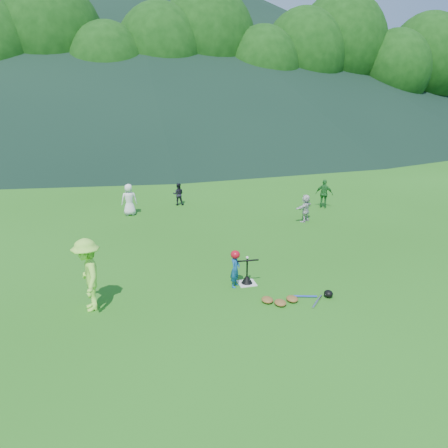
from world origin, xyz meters
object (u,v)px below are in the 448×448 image
Objects in this scene: batter_child at (235,269)px; fielder_a at (129,200)px; fielder_b at (178,194)px; home_plate at (247,283)px; fielder_c at (324,194)px; fielder_d at (305,208)px; equipment_pile at (292,299)px; batting_tee at (247,279)px; adult_coach at (88,275)px.

batter_child is 0.75× the size of fielder_a.
fielder_a is 2.44m from fielder_b.
fielder_c reaches higher than home_plate.
equipment_pile is at bearing 28.19° from fielder_d.
home_plate is 0.35× the size of fielder_a.
fielder_d reaches higher than equipment_pile.
fielder_d is (3.84, 4.90, 0.53)m from home_plate.
batter_child is at bearing -166.39° from batting_tee.
fielder_b is at bearing 97.72° from equipment_pile.
fielder_b is at bearing -154.51° from fielder_a.
fielder_c is (8.18, -0.87, -0.02)m from fielder_a.
fielder_b reaches higher than home_plate.
fielder_c is (5.81, 6.68, 0.14)m from batter_child.
fielder_c is (6.02, -2.00, 0.13)m from fielder_b.
home_plate is 7.97m from fielder_a.
batter_child is 1.66m from equipment_pile.
equipment_pile is at bearing -101.34° from batter_child.
home_plate is 0.66× the size of batting_tee.
adult_coach is 1.34× the size of fielder_a.
fielder_d is (4.40, -3.69, 0.04)m from fielder_b.
home_plate is at bearing 84.09° from fielder_c.
fielder_a is at bearing 27.66° from fielder_c.
fielder_d reaches higher than home_plate.
fielder_b is (-0.21, 8.68, 0.01)m from batter_child.
fielder_b is (2.16, 1.13, -0.15)m from fielder_a.
fielder_c is at bearing 173.17° from fielder_b.
batting_tee is (0.56, -8.59, -0.36)m from fielder_b.
batting_tee is at bearing 0.00° from home_plate.
batter_child is 0.90× the size of fielder_d.
batter_child is 0.98× the size of fielder_b.
fielder_d is at bearing 51.94° from home_plate.
fielder_c reaches higher than batting_tee.
batter_child is 3.64m from adult_coach.
equipment_pile is at bearing 109.78° from fielder_a.
fielder_a is 7.04m from fielder_d.
adult_coach reaches higher than batting_tee.
fielder_d reaches higher than batting_tee.
batting_tee is (0.35, 0.08, -0.35)m from batter_child.
fielder_b is at bearing 93.72° from batting_tee.
batter_child is 0.78× the size of fielder_c.
adult_coach is 9.66m from fielder_b.
fielder_a is at bearing 111.87° from equipment_pile.
home_plate is 0.26× the size of adult_coach.
batting_tee is (-3.84, -4.90, -0.41)m from fielder_d.
adult_coach is 1.61× the size of fielder_d.
fielder_c is at bearing 50.36° from home_plate.
fielder_a is (1.23, 7.91, -0.22)m from adult_coach.
fielder_d is at bearing 116.09° from adult_coach.
fielder_c is at bearing 171.85° from fielder_a.
batter_child is at bearing 87.37° from adult_coach.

